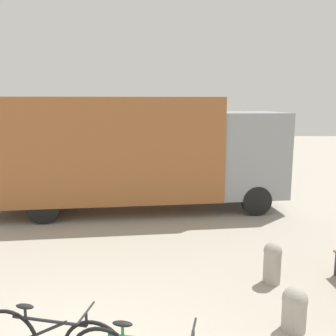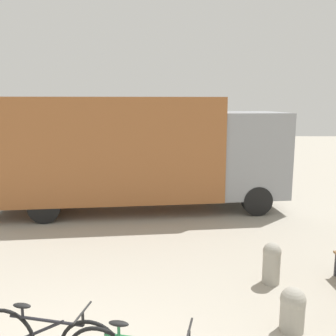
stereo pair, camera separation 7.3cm
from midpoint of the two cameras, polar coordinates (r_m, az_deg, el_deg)
name	(u,v)px [view 2 (the right image)]	position (r m, az deg, el deg)	size (l,w,h in m)	color
delivery_truck	(139,150)	(10.60, -4.27, 2.80)	(8.26, 3.26, 3.19)	#99592D
bollard_near_bench	(293,308)	(5.68, 18.82, -19.56)	(0.34, 0.34, 0.62)	#9E998C
bollard_far_bench	(272,261)	(6.83, 15.81, -13.53)	(0.31, 0.31, 0.73)	#9E998C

